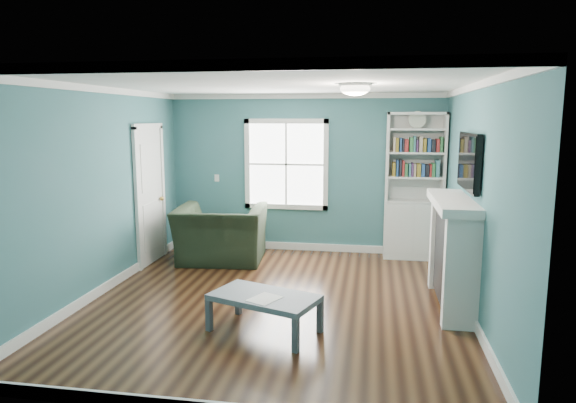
# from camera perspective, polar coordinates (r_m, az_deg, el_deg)

# --- Properties ---
(floor) EXTENTS (5.00, 5.00, 0.00)m
(floor) POSITION_cam_1_polar(r_m,az_deg,el_deg) (6.38, -1.32, -11.01)
(floor) COLOR black
(floor) RESTS_ON ground
(room_walls) EXTENTS (5.00, 5.00, 5.00)m
(room_walls) POSITION_cam_1_polar(r_m,az_deg,el_deg) (6.02, -1.37, 3.25)
(room_walls) COLOR #346D6E
(room_walls) RESTS_ON ground
(trim) EXTENTS (4.50, 5.00, 2.60)m
(trim) POSITION_cam_1_polar(r_m,az_deg,el_deg) (6.07, -1.36, 0.00)
(trim) COLOR white
(trim) RESTS_ON ground
(window) EXTENTS (1.40, 0.06, 1.50)m
(window) POSITION_cam_1_polar(r_m,az_deg,el_deg) (8.52, -0.20, 4.15)
(window) COLOR white
(window) RESTS_ON room_walls
(bookshelf) EXTENTS (0.90, 0.35, 2.31)m
(bookshelf) POSITION_cam_1_polar(r_m,az_deg,el_deg) (8.31, 13.80, 0.08)
(bookshelf) COLOR silver
(bookshelf) RESTS_ON ground
(fireplace) EXTENTS (0.44, 1.58, 1.30)m
(fireplace) POSITION_cam_1_polar(r_m,az_deg,el_deg) (6.35, 17.87, -5.56)
(fireplace) COLOR black
(fireplace) RESTS_ON ground
(tv) EXTENTS (0.06, 1.10, 0.65)m
(tv) POSITION_cam_1_polar(r_m,az_deg,el_deg) (6.19, 19.47, 4.22)
(tv) COLOR black
(tv) RESTS_ON fireplace
(door) EXTENTS (0.12, 0.98, 2.17)m
(door) POSITION_cam_1_polar(r_m,az_deg,el_deg) (8.10, -15.07, 0.86)
(door) COLOR silver
(door) RESTS_ON ground
(ceiling_fixture) EXTENTS (0.38, 0.38, 0.15)m
(ceiling_fixture) POSITION_cam_1_polar(r_m,az_deg,el_deg) (5.99, 7.46, 12.41)
(ceiling_fixture) COLOR white
(ceiling_fixture) RESTS_ON room_walls
(light_switch) EXTENTS (0.08, 0.01, 0.12)m
(light_switch) POSITION_cam_1_polar(r_m,az_deg,el_deg) (8.83, -7.91, 2.61)
(light_switch) COLOR white
(light_switch) RESTS_ON room_walls
(recliner) EXTENTS (1.39, 0.97, 1.16)m
(recliner) POSITION_cam_1_polar(r_m,az_deg,el_deg) (8.00, -7.49, -2.59)
(recliner) COLOR black
(recliner) RESTS_ON ground
(coffee_table) EXTENTS (1.23, 0.93, 0.40)m
(coffee_table) POSITION_cam_1_polar(r_m,az_deg,el_deg) (5.44, -2.65, -10.84)
(coffee_table) COLOR #444A52
(coffee_table) RESTS_ON ground
(paper_sheet) EXTENTS (0.37, 0.40, 0.00)m
(paper_sheet) POSITION_cam_1_polar(r_m,az_deg,el_deg) (5.30, -2.63, -10.74)
(paper_sheet) COLOR white
(paper_sheet) RESTS_ON coffee_table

